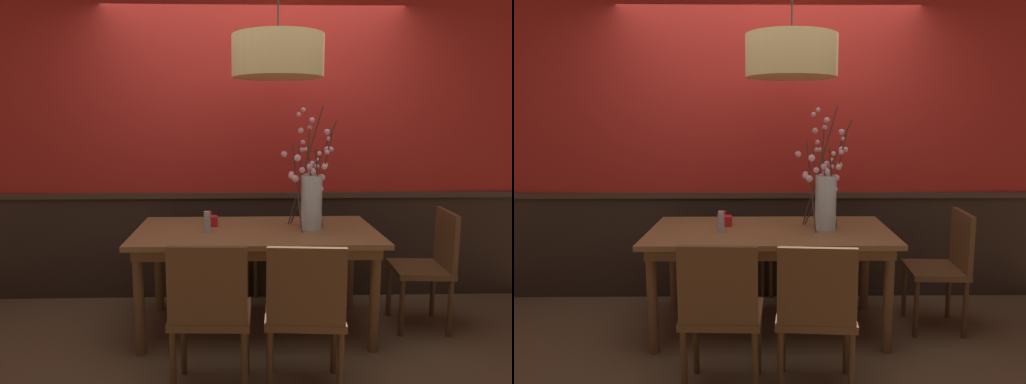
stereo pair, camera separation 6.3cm
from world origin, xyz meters
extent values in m
plane|color=brown|center=(0.00, 0.00, 0.00)|extent=(24.00, 24.00, 0.00)
cube|color=#2D2119|center=(0.00, 0.71, 0.45)|extent=(5.11, 0.12, 0.90)
cube|color=#3E2E24|center=(0.00, 0.70, 0.92)|extent=(5.11, 0.14, 0.05)
cube|color=#B2231E|center=(0.00, 0.71, 1.89)|extent=(5.11, 0.12, 1.97)
cube|color=brown|center=(0.00, 0.00, 0.75)|extent=(1.76, 0.92, 0.04)
cube|color=brown|center=(0.00, 0.00, 0.70)|extent=(1.65, 0.81, 0.08)
cylinder|color=brown|center=(-0.79, -0.37, 0.37)|extent=(0.07, 0.07, 0.74)
cylinder|color=brown|center=(0.79, -0.37, 0.37)|extent=(0.07, 0.07, 0.74)
cylinder|color=brown|center=(-0.79, 0.37, 0.37)|extent=(0.07, 0.07, 0.74)
cylinder|color=brown|center=(0.79, 0.37, 0.37)|extent=(0.07, 0.07, 0.74)
cube|color=brown|center=(-0.25, 0.79, 0.46)|extent=(0.44, 0.40, 0.04)
cube|color=brown|center=(-0.25, 0.96, 0.73)|extent=(0.40, 0.05, 0.50)
cylinder|color=#492F1A|center=(-0.06, 0.63, 0.22)|extent=(0.04, 0.04, 0.44)
cylinder|color=#492F1A|center=(-0.42, 0.62, 0.22)|extent=(0.04, 0.04, 0.44)
cylinder|color=#492F1A|center=(-0.07, 0.96, 0.22)|extent=(0.04, 0.04, 0.44)
cylinder|color=#492F1A|center=(-0.43, 0.95, 0.22)|extent=(0.04, 0.04, 0.44)
cube|color=brown|center=(-0.28, -0.81, 0.47)|extent=(0.47, 0.42, 0.04)
cube|color=brown|center=(-0.29, -0.99, 0.70)|extent=(0.43, 0.05, 0.43)
cylinder|color=#492F1A|center=(-0.47, -0.63, 0.22)|extent=(0.04, 0.04, 0.45)
cylinder|color=#492F1A|center=(-0.08, -0.64, 0.22)|extent=(0.04, 0.04, 0.45)
cylinder|color=#492F1A|center=(-0.48, -0.97, 0.22)|extent=(0.04, 0.04, 0.45)
cylinder|color=#492F1A|center=(-0.09, -0.99, 0.22)|extent=(0.04, 0.04, 0.45)
cube|color=brown|center=(0.22, 0.79, 0.46)|extent=(0.47, 0.45, 0.04)
cube|color=brown|center=(0.23, 0.99, 0.72)|extent=(0.43, 0.06, 0.47)
cylinder|color=#492F1A|center=(0.40, 0.60, 0.22)|extent=(0.04, 0.04, 0.44)
cylinder|color=#492F1A|center=(0.01, 0.62, 0.22)|extent=(0.04, 0.04, 0.44)
cylinder|color=#492F1A|center=(0.42, 0.97, 0.22)|extent=(0.04, 0.04, 0.44)
cylinder|color=#492F1A|center=(0.03, 0.99, 0.22)|extent=(0.04, 0.04, 0.44)
cube|color=brown|center=(1.24, 0.01, 0.45)|extent=(0.43, 0.44, 0.04)
cube|color=brown|center=(1.42, 0.00, 0.69)|extent=(0.06, 0.40, 0.43)
cylinder|color=#492F1A|center=(1.06, -0.16, 0.21)|extent=(0.04, 0.04, 0.43)
cylinder|color=#492F1A|center=(1.08, 0.20, 0.21)|extent=(0.04, 0.04, 0.43)
cylinder|color=#492F1A|center=(1.40, -0.17, 0.21)|extent=(0.04, 0.04, 0.43)
cylinder|color=#492F1A|center=(1.42, 0.18, 0.21)|extent=(0.04, 0.04, 0.43)
cube|color=brown|center=(0.26, -0.79, 0.45)|extent=(0.48, 0.42, 0.04)
cube|color=brown|center=(0.24, -0.96, 0.69)|extent=(0.43, 0.07, 0.43)
cylinder|color=#492F1A|center=(0.07, -0.61, 0.21)|extent=(0.04, 0.04, 0.42)
cylinder|color=#492F1A|center=(0.46, -0.64, 0.21)|extent=(0.04, 0.04, 0.42)
cylinder|color=#492F1A|center=(0.05, -0.93, 0.21)|extent=(0.04, 0.04, 0.42)
cylinder|color=#492F1A|center=(0.44, -0.97, 0.21)|extent=(0.04, 0.04, 0.42)
cylinder|color=silver|center=(0.41, 0.01, 0.97)|extent=(0.16, 0.16, 0.40)
cylinder|color=silver|center=(0.41, 0.01, 0.82)|extent=(0.14, 0.14, 0.09)
cylinder|color=#472D23|center=(0.41, -0.01, 1.06)|extent=(0.08, 0.04, 0.57)
sphere|color=#FDA9BE|center=(0.45, -0.05, 1.33)|extent=(0.03, 0.03, 0.03)
sphere|color=#F0ACBA|center=(0.39, -0.01, 1.24)|extent=(0.05, 0.05, 0.05)
sphere|color=#F0BCC9|center=(0.41, 0.01, 1.20)|extent=(0.06, 0.06, 0.06)
cylinder|color=#472D23|center=(0.48, 0.05, 1.13)|extent=(0.14, 0.15, 0.71)
sphere|color=#E9A6C5|center=(0.54, 0.13, 1.43)|extent=(0.03, 0.03, 0.03)
sphere|color=#E9A8BA|center=(0.55, 0.08, 1.35)|extent=(0.04, 0.04, 0.04)
sphere|color=beige|center=(0.52, 0.08, 1.24)|extent=(0.04, 0.04, 0.04)
sphere|color=#EAA8D2|center=(0.53, 0.09, 1.48)|extent=(0.04, 0.04, 0.04)
sphere|color=#EBA5C2|center=(0.52, 0.06, 1.35)|extent=(0.04, 0.04, 0.04)
sphere|color=#F3B3C3|center=(0.49, 0.03, 1.15)|extent=(0.05, 0.05, 0.05)
cylinder|color=#472D23|center=(0.38, 0.16, 1.23)|extent=(0.27, 0.07, 0.90)
sphere|color=beige|center=(0.37, 0.30, 1.64)|extent=(0.04, 0.04, 0.04)
sphere|color=#F1ADC5|center=(0.34, 0.26, 1.61)|extent=(0.04, 0.04, 0.04)
sphere|color=#F0ADBF|center=(0.42, 0.16, 1.21)|extent=(0.04, 0.04, 0.04)
sphere|color=#F1A8C5|center=(0.38, 0.18, 1.35)|extent=(0.03, 0.03, 0.03)
sphere|color=#EBB8D2|center=(0.35, 0.18, 1.34)|extent=(0.04, 0.04, 0.04)
cylinder|color=#472D23|center=(0.44, 0.15, 1.17)|extent=(0.35, 0.03, 0.80)
sphere|color=#E8ADC2|center=(0.43, 0.31, 1.51)|extent=(0.04, 0.04, 0.04)
sphere|color=#ECB6D3|center=(0.44, 0.29, 1.57)|extent=(0.05, 0.05, 0.05)
sphere|color=#FBB2C2|center=(0.47, 0.16, 1.27)|extent=(0.03, 0.03, 0.03)
sphere|color=beige|center=(0.47, 0.15, 1.22)|extent=(0.04, 0.04, 0.04)
sphere|color=#E7A8CE|center=(0.43, 0.20, 1.24)|extent=(0.05, 0.05, 0.05)
cylinder|color=#472D23|center=(0.30, 0.00, 1.09)|extent=(0.06, 0.26, 0.63)
sphere|color=beige|center=(0.28, -0.02, 1.15)|extent=(0.05, 0.05, 0.05)
sphere|color=#FCA7BD|center=(0.26, 0.00, 1.17)|extent=(0.04, 0.04, 0.04)
sphere|color=#EFAEC5|center=(0.20, -0.03, 1.33)|extent=(0.04, 0.04, 0.04)
sphere|color=#FAA5CC|center=(0.26, 0.01, 1.18)|extent=(0.04, 0.04, 0.04)
cylinder|color=#472D23|center=(0.34, 0.01, 1.08)|extent=(0.08, 0.08, 0.61)
sphere|color=#FBBFCA|center=(0.30, 0.01, 1.30)|extent=(0.05, 0.05, 0.05)
sphere|color=#F5BBD0|center=(0.37, -0.01, 1.12)|extent=(0.03, 0.03, 0.03)
sphere|color=#F1B0BF|center=(0.33, -0.02, 1.21)|extent=(0.04, 0.04, 0.04)
cylinder|color=#472D23|center=(0.45, -0.03, 1.07)|extent=(0.10, 0.18, 0.60)
sphere|color=#F3A8BB|center=(0.51, -0.04, 1.34)|extent=(0.03, 0.03, 0.03)
sphere|color=silver|center=(0.46, -0.01, 1.07)|extent=(0.05, 0.05, 0.05)
sphere|color=#FABBBC|center=(0.49, -0.03, 1.23)|extent=(0.04, 0.04, 0.04)
cylinder|color=#472D23|center=(0.37, 0.07, 1.14)|extent=(0.09, 0.13, 0.73)
sphere|color=#F8B4D1|center=(0.38, 0.08, 1.15)|extent=(0.05, 0.05, 0.05)
sphere|color=#F0B6CB|center=(0.33, 0.10, 1.49)|extent=(0.04, 0.04, 0.04)
sphere|color=#ECB1CF|center=(0.35, 0.13, 1.41)|extent=(0.03, 0.03, 0.03)
cylinder|color=red|center=(-0.32, 0.11, 0.81)|extent=(0.08, 0.08, 0.08)
torus|color=red|center=(-0.32, 0.11, 0.85)|extent=(0.08, 0.08, 0.01)
cylinder|color=silver|center=(-0.32, 0.11, 0.80)|extent=(0.05, 0.05, 0.04)
cylinder|color=red|center=(-0.37, 0.20, 0.82)|extent=(0.06, 0.06, 0.10)
torus|color=red|center=(-0.37, 0.20, 0.86)|extent=(0.07, 0.07, 0.01)
cylinder|color=silver|center=(-0.37, 0.20, 0.81)|extent=(0.04, 0.04, 0.05)
cylinder|color=#ADADB2|center=(-0.35, -0.07, 0.84)|extent=(0.05, 0.05, 0.13)
cylinder|color=beige|center=(-0.35, -0.07, 0.92)|extent=(0.04, 0.04, 0.02)
cylinder|color=tan|center=(0.14, -0.09, 2.00)|extent=(0.63, 0.63, 0.28)
sphere|color=#F9EAB7|center=(0.14, -0.09, 1.95)|extent=(0.14, 0.14, 0.14)
camera|label=1|loc=(-0.10, -3.36, 1.58)|focal=32.91mm
camera|label=2|loc=(-0.04, -3.36, 1.58)|focal=32.91mm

